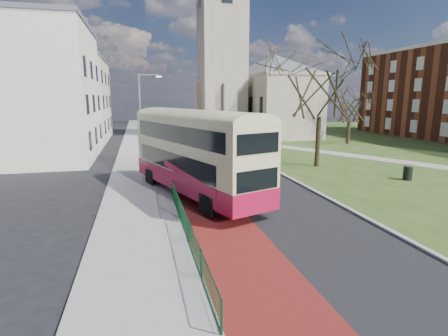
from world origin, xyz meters
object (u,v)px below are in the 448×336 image
object	(u,v)px
bus	(195,150)
winter_tree_near	(321,77)
winter_tree_far	(350,104)
litter_bin	(408,173)
streetlamp	(142,113)

from	to	relation	value
bus	winter_tree_near	xyz separation A→B (m)	(11.88, 6.79, 4.81)
winter_tree_near	winter_tree_far	distance (m)	17.70
litter_bin	winter_tree_far	bearing A→B (deg)	68.51
streetlamp	winter_tree_far	xyz separation A→B (m)	(26.30, 7.01, 0.51)
streetlamp	bus	world-z (taller)	streetlamp
bus	winter_tree_near	size ratio (longest dim) A/B	1.12
winter_tree_near	streetlamp	bearing A→B (deg)	157.39
winter_tree_far	winter_tree_near	bearing A→B (deg)	-131.36
streetlamp	litter_bin	world-z (taller)	streetlamp
streetlamp	litter_bin	bearing A→B (deg)	-33.93
bus	litter_bin	distance (m)	15.94
streetlamp	litter_bin	xyz separation A→B (m)	(18.61, -12.52, -4.00)
winter_tree_near	winter_tree_far	world-z (taller)	winter_tree_near
bus	winter_tree_far	xyz separation A→B (m)	(23.45, 19.93, 2.21)
bus	litter_bin	size ratio (longest dim) A/B	11.25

